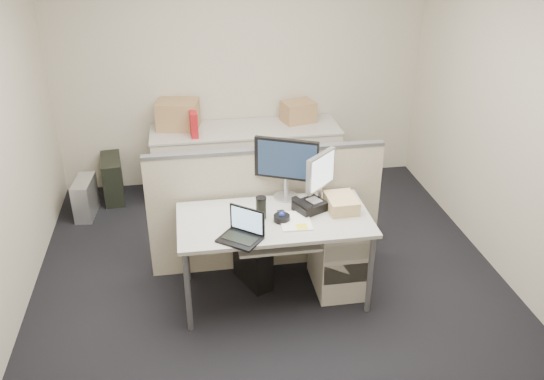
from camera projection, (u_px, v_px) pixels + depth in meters
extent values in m
cube|color=black|center=(274.00, 294.00, 4.80)|extent=(4.00, 4.50, 0.01)
cube|color=#BEB89F|center=(241.00, 64.00, 6.15)|extent=(4.00, 0.02, 2.70)
cube|color=#BEB89F|center=(369.00, 368.00, 2.20)|extent=(4.00, 0.02, 2.70)
cube|color=#BEB89F|center=(529.00, 129.00, 4.46)|extent=(0.02, 4.50, 2.70)
cube|color=#B6B1A9|center=(274.00, 220.00, 4.47)|extent=(1.50, 0.75, 0.03)
cylinder|color=slate|center=(188.00, 292.00, 4.25)|extent=(0.04, 0.04, 0.70)
cylinder|color=slate|center=(186.00, 245.00, 4.82)|extent=(0.04, 0.04, 0.70)
cylinder|color=slate|center=(370.00, 274.00, 4.45)|extent=(0.04, 0.04, 0.70)
cylinder|color=slate|center=(347.00, 231.00, 5.02)|extent=(0.04, 0.04, 0.70)
cube|color=#B6B1A9|center=(278.00, 242.00, 4.35)|extent=(0.62, 0.32, 0.02)
cube|color=beige|center=(339.00, 252.00, 4.77)|extent=(0.40, 0.55, 0.65)
cube|color=#C4B29C|center=(266.00, 211.00, 4.93)|extent=(2.00, 0.06, 1.10)
cube|color=beige|center=(246.00, 161.00, 6.33)|extent=(2.00, 0.60, 0.72)
cube|color=black|center=(286.00, 169.00, 4.64)|extent=(0.56, 0.40, 0.52)
cube|color=#B7B7BC|center=(320.00, 179.00, 4.58)|extent=(0.38, 0.37, 0.43)
cube|color=black|center=(239.00, 227.00, 4.12)|extent=(0.37, 0.35, 0.22)
cylinder|color=black|center=(282.00, 218.00, 4.41)|extent=(0.17, 0.17, 0.05)
cube|color=black|center=(310.00, 206.00, 4.56)|extent=(0.29, 0.27, 0.07)
cube|color=white|center=(295.00, 221.00, 4.41)|extent=(0.24, 0.30, 0.01)
cube|color=yellow|center=(302.00, 227.00, 4.33)|extent=(0.09, 0.09, 0.01)
cylinder|color=black|center=(261.00, 208.00, 4.43)|extent=(0.09, 0.09, 0.17)
ellipsoid|color=#FCC648|center=(307.00, 207.00, 4.58)|extent=(0.16, 0.07, 0.04)
cube|color=black|center=(282.00, 214.00, 4.51)|extent=(0.06, 0.11, 0.01)
cube|color=tan|center=(341.00, 203.00, 4.57)|extent=(0.23, 0.29, 0.11)
cube|color=black|center=(284.00, 237.00, 4.39)|extent=(0.41, 0.19, 0.02)
cube|color=black|center=(253.00, 263.00, 4.86)|extent=(0.31, 0.43, 0.38)
cube|color=black|center=(113.00, 178.00, 6.21)|extent=(0.25, 0.52, 0.47)
cube|color=#B7B7BC|center=(85.00, 198.00, 5.90)|extent=(0.21, 0.44, 0.39)
cube|color=#A97E4E|center=(178.00, 116.00, 6.09)|extent=(0.48, 0.39, 0.32)
cube|color=#A97E4E|center=(298.00, 112.00, 6.29)|extent=(0.39, 0.34, 0.24)
cube|color=#B2151B|center=(193.00, 123.00, 5.95)|extent=(0.09, 0.31, 0.28)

